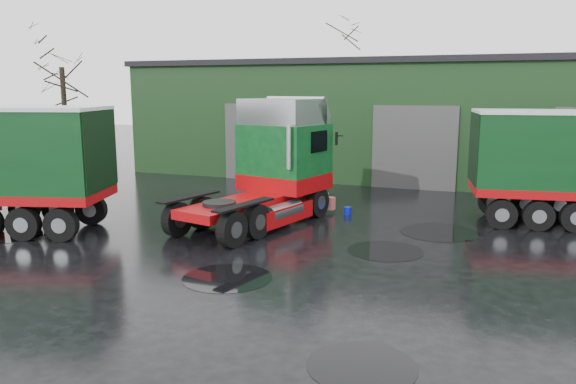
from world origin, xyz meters
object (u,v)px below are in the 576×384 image
(wash_bucket, at_px, (348,211))
(tree_back_a, at_px, (341,89))
(tree_left, at_px, (64,98))
(hero_tractor, at_px, (252,163))
(tree_back_b, at_px, (567,104))
(warehouse, at_px, (430,117))

(wash_bucket, height_order, tree_back_a, tree_back_a)
(wash_bucket, distance_m, tree_back_a, 23.85)
(tree_left, height_order, tree_back_a, tree_back_a)
(wash_bucket, distance_m, tree_left, 18.48)
(hero_tractor, bearing_deg, tree_back_a, 112.09)
(hero_tractor, relative_size, tree_back_a, 0.76)
(tree_left, bearing_deg, tree_back_a, 58.57)
(tree_left, relative_size, tree_back_b, 1.13)
(tree_back_b, bearing_deg, wash_bucket, -113.01)
(warehouse, bearing_deg, tree_left, -157.17)
(warehouse, bearing_deg, tree_back_a, 128.66)
(warehouse, distance_m, wash_bucket, 12.95)
(tree_back_a, xyz_separation_m, tree_back_b, (16.00, 0.00, -1.00))
(hero_tractor, xyz_separation_m, tree_back_b, (12.24, 25.50, 1.51))
(tree_left, distance_m, tree_back_a, 21.10)
(wash_bucket, xyz_separation_m, tree_back_a, (-6.45, 22.50, 4.61))
(tree_back_b, bearing_deg, tree_left, -146.31)
(tree_left, bearing_deg, hero_tractor, -26.94)
(tree_left, xyz_separation_m, tree_back_b, (27.00, 18.00, -0.50))
(tree_back_a, relative_size, tree_back_b, 1.27)
(tree_back_b, bearing_deg, warehouse, -128.66)
(tree_back_a, bearing_deg, tree_back_b, 0.00)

